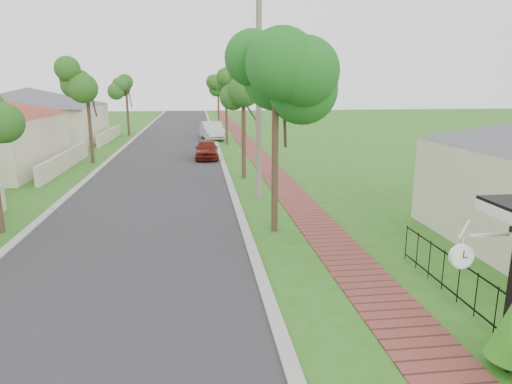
{
  "coord_description": "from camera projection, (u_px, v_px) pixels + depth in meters",
  "views": [
    {
      "loc": [
        -0.85,
        -7.57,
        4.85
      ],
      "look_at": [
        0.93,
        6.46,
        1.5
      ],
      "focal_mm": 32.0,
      "sensor_mm": 36.0,
      "label": 1
    }
  ],
  "objects": [
    {
      "name": "parked_car_white",
      "position": [
        212.0,
        131.0,
        40.88
      ],
      "size": [
        2.27,
        4.91,
        1.56
      ],
      "primitive_type": "imported",
      "rotation": [
        0.0,
        0.0,
        0.13
      ],
      "color": "silver",
      "rests_on": "ground"
    },
    {
      "name": "utility_pole",
      "position": [
        259.0,
        90.0,
        18.82
      ],
      "size": [
        1.2,
        0.24,
        9.11
      ],
      "color": "#786F5D",
      "rests_on": "ground"
    },
    {
      "name": "far_house_grey",
      "position": [
        31.0,
        114.0,
        38.97
      ],
      "size": [
        15.56,
        15.56,
        4.6
      ],
      "color": "beige",
      "rests_on": "ground"
    },
    {
      "name": "parked_car_red",
      "position": [
        207.0,
        149.0,
        30.25
      ],
      "size": [
        1.58,
        3.73,
        1.26
      ],
      "primitive_type": "imported",
      "rotation": [
        0.0,
        0.0,
        -0.03
      ],
      "color": "#60150E",
      "rests_on": "ground"
    },
    {
      "name": "kerb_right",
      "position": [
        224.0,
        165.0,
        27.91
      ],
      "size": [
        0.3,
        120.0,
        0.1
      ],
      "primitive_type": "cube",
      "color": "#9E9E99",
      "rests_on": "ground"
    },
    {
      "name": "station_clock",
      "position": [
        463.0,
        255.0,
        7.95
      ],
      "size": [
        1.07,
        0.13,
        0.62
      ],
      "color": "white",
      "rests_on": "ground"
    },
    {
      "name": "near_tree",
      "position": [
        276.0,
        84.0,
        14.36
      ],
      "size": [
        2.38,
        2.38,
        6.1
      ],
      "color": "#382619",
      "rests_on": "ground"
    },
    {
      "name": "street_trees",
      "position": [
        169.0,
        89.0,
        33.04
      ],
      "size": [
        10.7,
        37.65,
        5.89
      ],
      "color": "#382619",
      "rests_on": "ground"
    },
    {
      "name": "picket_fence",
      "position": [
        496.0,
        308.0,
        9.0
      ],
      "size": [
        0.03,
        8.02,
        1.0
      ],
      "color": "black",
      "rests_on": "ground"
    },
    {
      "name": "ground",
      "position": [
        250.0,
        350.0,
        8.53
      ],
      "size": [
        160.0,
        160.0,
        0.0
      ],
      "primitive_type": "plane",
      "color": "#296417",
      "rests_on": "ground"
    },
    {
      "name": "kerb_left",
      "position": [
        100.0,
        168.0,
        27.01
      ],
      "size": [
        0.3,
        120.0,
        0.1
      ],
      "primitive_type": "cube",
      "color": "#9E9E99",
      "rests_on": "ground"
    },
    {
      "name": "sidewalk",
      "position": [
        266.0,
        165.0,
        28.23
      ],
      "size": [
        1.5,
        120.0,
        0.03
      ],
      "primitive_type": "cube",
      "color": "brown",
      "rests_on": "ground"
    },
    {
      "name": "road",
      "position": [
        163.0,
        167.0,
        27.46
      ],
      "size": [
        7.0,
        120.0,
        0.02
      ],
      "primitive_type": "cube",
      "color": "#28282B",
      "rests_on": "ground"
    }
  ]
}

